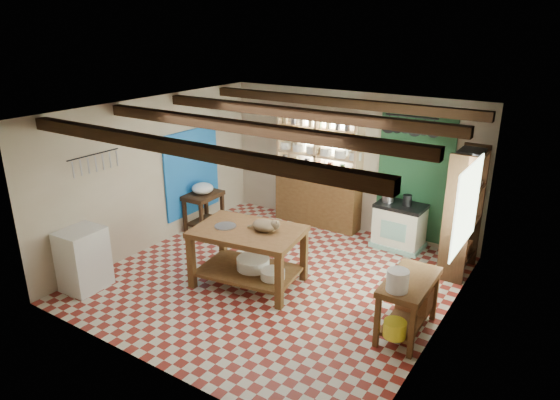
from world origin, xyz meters
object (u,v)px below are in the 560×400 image
Objects in this scene: work_table at (248,257)px; cat at (265,225)px; prep_table at (204,212)px; stove at (399,226)px; white_cabinet at (83,259)px; right_counter at (407,306)px.

cat is at bearing 11.31° from work_table.
cat is (0.24, 0.09, 0.53)m from work_table.
prep_table is at bearing 134.35° from cat.
work_table is 2.14× the size of prep_table.
white_cabinet reaches higher than stove.
work_table is at bearing -33.79° from prep_table.
stove is 2.60m from right_counter.
right_counter is at bearing -16.44° from prep_table.
stove is at bearing 18.60° from prep_table.
stove is (1.44, 2.47, -0.04)m from work_table.
right_counter is at bearing -65.29° from stove.
prep_table is (-3.37, -1.28, -0.04)m from stove.
work_table is 1.69× the size of white_cabinet.
cat is at bearing 178.46° from right_counter.
right_counter is at bearing 16.07° from white_cabinet.
right_counter reaches higher than prep_table.
cat is at bearing -114.67° from stove.
work_table reaches higher than stove.
right_counter is (4.40, 1.52, -0.08)m from white_cabinet.
stove is 0.89× the size of white_cabinet.
cat reaches higher than prep_table.
white_cabinet is at bearing -162.34° from right_counter.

